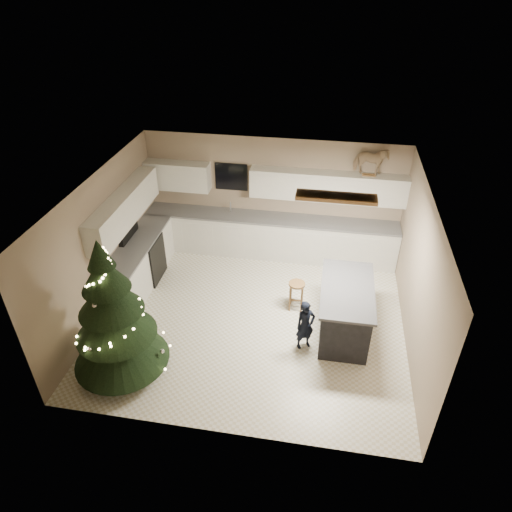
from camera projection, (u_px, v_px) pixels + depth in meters
name	position (u px, v px, depth m)	size (l,w,h in m)	color
ground_plane	(253.00, 317.00, 8.54)	(5.50, 5.50, 0.00)	silver
room_shell	(254.00, 238.00, 7.57)	(5.52, 5.02, 2.61)	gray
cabinetry	(224.00, 234.00, 9.60)	(5.50, 3.20, 2.00)	silver
island	(345.00, 310.00, 7.98)	(0.90, 1.70, 0.95)	black
bar_stool	(297.00, 289.00, 8.53)	(0.31, 0.31, 0.59)	#936136
christmas_tree	(115.00, 322.00, 6.92)	(1.55, 1.50, 2.48)	#3F2816
toddler	(305.00, 325.00, 7.66)	(0.34, 0.23, 0.94)	black
rocking_horse	(371.00, 161.00, 8.90)	(0.68, 0.33, 0.59)	#936136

